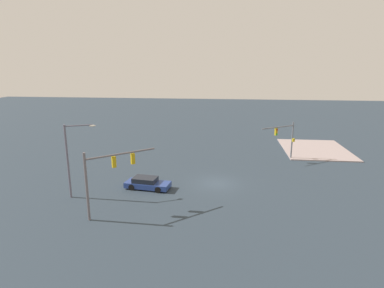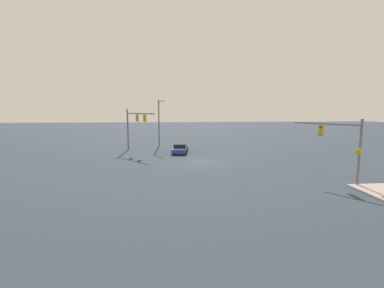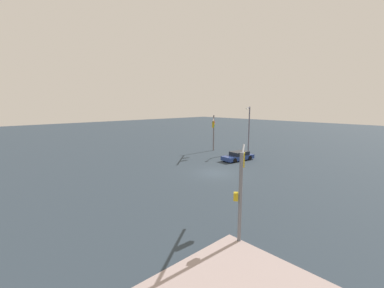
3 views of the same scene
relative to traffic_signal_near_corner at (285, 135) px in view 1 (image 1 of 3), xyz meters
The scene contains 6 objects.
ground_plane 13.68m from the traffic_signal_near_corner, 138.45° to the left, with size 179.53×179.53×0.00m, color #2C3844.
sidewalk_corner 8.99m from the traffic_signal_near_corner, 42.84° to the right, with size 12.28×9.44×0.15m, color #A28F8D.
traffic_signal_near_corner is the anchor object (origin of this frame).
traffic_signal_opposite_side 25.49m from the traffic_signal_near_corner, 136.03° to the left, with size 4.26×4.87×5.85m.
streetlamp_curved_arm 27.06m from the traffic_signal_near_corner, 123.83° to the left, with size 1.38×2.71×7.23m.
sedan_car_approaching 20.25m from the traffic_signal_near_corner, 127.18° to the left, with size 2.43×4.86×1.21m.
Camera 1 is at (-32.56, -0.98, 12.56)m, focal length 29.55 mm.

